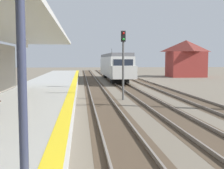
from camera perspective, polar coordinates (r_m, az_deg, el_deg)
station_platform at (r=17.58m, az=-15.51°, el=-3.83°), size 5.00×80.00×0.91m
track_pair_nearest_platform at (r=21.41m, az=-1.99°, el=-3.18°), size 2.34×120.00×0.16m
track_pair_middle at (r=21.92m, az=6.92°, el=-3.03°), size 2.34×120.00×0.16m
track_pair_far_side at (r=22.92m, az=15.24°, el=-2.81°), size 2.34×120.00×0.16m
approaching_train at (r=42.54m, az=0.53°, el=3.75°), size 2.93×19.60×4.76m
rail_signal_post at (r=21.92m, az=2.21°, el=5.25°), size 0.32×0.34×5.20m
distant_trackside_house at (r=52.56m, az=14.30°, el=5.10°), size 6.60×5.28×6.40m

